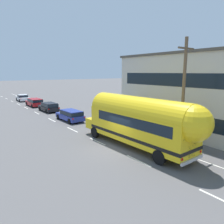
{
  "coord_description": "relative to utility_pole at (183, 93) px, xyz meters",
  "views": [
    {
      "loc": [
        -9.73,
        -12.7,
        6.01
      ],
      "look_at": [
        2.01,
        2.98,
        2.33
      ],
      "focal_mm": 34.29,
      "sensor_mm": 36.0,
      "label": 1
    }
  ],
  "objects": [
    {
      "name": "car_lead",
      "position": [
        -2.48,
        14.23,
        -3.64
      ],
      "size": [
        1.99,
        4.63,
        1.37
      ],
      "color": "navy",
      "rests_on": "ground"
    },
    {
      "name": "painted_bus",
      "position": [
        -2.43,
        1.94,
        -2.12
      ],
      "size": [
        2.83,
        12.11,
        4.12
      ],
      "color": "yellow",
      "rests_on": "ground"
    },
    {
      "name": "car_second",
      "position": [
        -2.27,
        22.12,
        -3.64
      ],
      "size": [
        1.96,
        4.36,
        1.37
      ],
      "color": "black",
      "rests_on": "ground"
    },
    {
      "name": "lane_markings",
      "position": [
        -1.75,
        16.25,
        -4.42
      ],
      "size": [
        3.62,
        80.0,
        0.01
      ],
      "color": "silver",
      "rests_on": "ground"
    },
    {
      "name": "ground_plane",
      "position": [
        -4.21,
        3.06,
        -4.42
      ],
      "size": [
        300.0,
        300.0,
        0.0
      ],
      "primitive_type": "plane",
      "color": "#565454"
    },
    {
      "name": "car_fourth",
      "position": [
        -2.26,
        37.18,
        -3.7
      ],
      "size": [
        2.11,
        4.31,
        1.37
      ],
      "color": "white",
      "rests_on": "ground"
    },
    {
      "name": "utility_pole",
      "position": [
        0.0,
        0.0,
        0.0
      ],
      "size": [
        1.8,
        0.24,
        8.5
      ],
      "color": "brown",
      "rests_on": "ground"
    },
    {
      "name": "car_third",
      "position": [
        -2.4,
        28.64,
        -3.63
      ],
      "size": [
        2.03,
        4.73,
        1.37
      ],
      "color": "#A5191E",
      "rests_on": "ground"
    }
  ]
}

